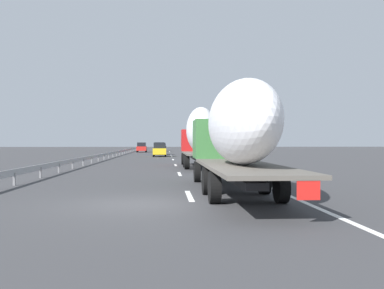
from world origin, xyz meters
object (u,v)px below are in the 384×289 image
Objects in this scene: truck_trailing at (236,131)px; car_yellow_coupe at (160,150)px; car_red_compact at (142,147)px; car_blue_sedan at (160,149)px; truck_lead at (200,135)px; road_sign at (211,141)px; car_black_suv at (162,147)px.

car_yellow_coupe is at bearing 4.64° from truck_trailing.
car_blue_sedan is at bearing -167.72° from car_red_compact.
road_sign is (20.74, -3.10, -0.46)m from truck_lead.
car_blue_sedan is (-17.22, -3.75, 0.02)m from car_red_compact.
car_yellow_coupe is (-25.75, -3.88, -0.00)m from car_red_compact.
truck_lead reaches higher than road_sign.
car_blue_sedan is 1.57× the size of road_sign.
truck_trailing is 3.48× the size of car_yellow_coupe.
road_sign is at bearing -4.67° from truck_trailing.
car_blue_sedan is at bearing 6.02° from truck_lead.
car_blue_sedan is (34.07, 3.59, -1.57)m from truck_lead.
car_black_suv is at bearing -24.10° from car_red_compact.
car_blue_sedan is at bearing 26.66° from road_sign.
car_red_compact is 17.62m from car_blue_sedan.
car_red_compact is at bearing 12.28° from car_blue_sedan.
truck_trailing is 51.41m from car_blue_sedan.
car_black_suv is (26.04, -0.20, -0.08)m from car_blue_sedan.
truck_trailing is 77.39m from car_black_suv.
car_red_compact is at bearing 6.12° from truck_trailing.
car_yellow_coupe is at bearing 53.81° from road_sign.
truck_lead reaches higher than car_red_compact.
road_sign is (-30.56, -10.44, 1.13)m from car_red_compact.
truck_lead is 2.92× the size of car_black_suv.
truck_lead reaches higher than truck_trailing.
car_yellow_coupe is 8.21m from road_sign.
car_blue_sedan is 26.04m from car_black_suv.
truck_lead is 0.86× the size of truck_trailing.
road_sign is (-4.80, -6.57, 1.13)m from car_yellow_coupe.
car_black_suv is 39.92m from road_sign.
car_red_compact is 9.66m from car_black_suv.
car_red_compact is 26.04m from car_yellow_coupe.
car_blue_sedan reaches higher than car_yellow_coupe.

